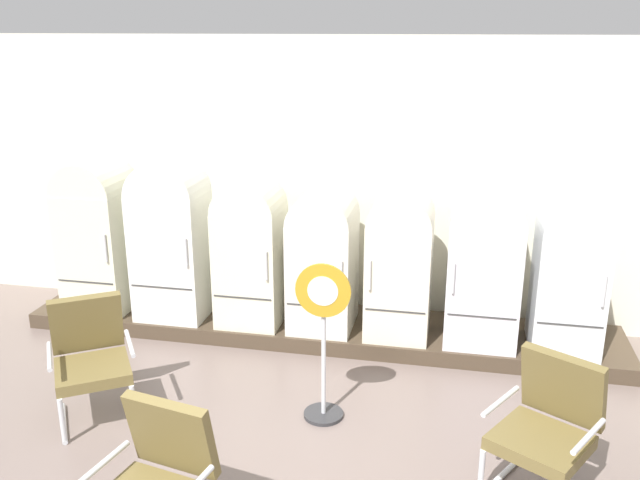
{
  "coord_description": "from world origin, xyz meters",
  "views": [
    {
      "loc": [
        1.27,
        -3.09,
        3.0
      ],
      "look_at": [
        0.07,
        2.75,
        1.1
      ],
      "focal_mm": 37.76,
      "sensor_mm": 36.0,
      "label": 1
    }
  ],
  "objects_px": {
    "refrigerator_1": "(171,235)",
    "refrigerator_4": "(400,260)",
    "armchair_left": "(91,354)",
    "armchair_right": "(548,423)",
    "refrigerator_6": "(570,270)",
    "refrigerator_2": "(250,248)",
    "refrigerator_0": "(99,230)",
    "sign_stand": "(323,348)",
    "refrigerator_5": "(484,260)",
    "refrigerator_3": "(323,255)"
  },
  "relations": [
    {
      "from": "refrigerator_1",
      "to": "refrigerator_4",
      "type": "bearing_deg",
      "value": 0.21
    },
    {
      "from": "refrigerator_1",
      "to": "armchair_left",
      "type": "xyz_separation_m",
      "value": [
        0.01,
        -1.65,
        -0.49
      ]
    },
    {
      "from": "refrigerator_4",
      "to": "armchair_left",
      "type": "relative_size",
      "value": 1.47
    },
    {
      "from": "armchair_right",
      "to": "refrigerator_6",
      "type": "bearing_deg",
      "value": 79.5
    },
    {
      "from": "armchair_right",
      "to": "refrigerator_2",
      "type": "bearing_deg",
      "value": 143.56
    },
    {
      "from": "refrigerator_0",
      "to": "sign_stand",
      "type": "distance_m",
      "value": 3.01
    },
    {
      "from": "refrigerator_1",
      "to": "armchair_left",
      "type": "bearing_deg",
      "value": -89.65
    },
    {
      "from": "refrigerator_5",
      "to": "armchair_left",
      "type": "xyz_separation_m",
      "value": [
        -3.04,
        -1.7,
        -0.42
      ]
    },
    {
      "from": "refrigerator_0",
      "to": "refrigerator_2",
      "type": "distance_m",
      "value": 1.64
    },
    {
      "from": "refrigerator_0",
      "to": "sign_stand",
      "type": "xyz_separation_m",
      "value": [
        2.64,
        -1.39,
        -0.38
      ]
    },
    {
      "from": "refrigerator_5",
      "to": "sign_stand",
      "type": "xyz_separation_m",
      "value": [
        -1.23,
        -1.4,
        -0.33
      ]
    },
    {
      "from": "refrigerator_1",
      "to": "refrigerator_3",
      "type": "height_order",
      "value": "refrigerator_1"
    },
    {
      "from": "refrigerator_2",
      "to": "refrigerator_6",
      "type": "xyz_separation_m",
      "value": [
        2.98,
        0.02,
        -0.01
      ]
    },
    {
      "from": "armchair_left",
      "to": "sign_stand",
      "type": "relative_size",
      "value": 0.74
    },
    {
      "from": "refrigerator_2",
      "to": "armchair_left",
      "type": "relative_size",
      "value": 1.51
    },
    {
      "from": "refrigerator_4",
      "to": "armchair_left",
      "type": "xyz_separation_m",
      "value": [
        -2.27,
        -1.66,
        -0.38
      ]
    },
    {
      "from": "refrigerator_3",
      "to": "sign_stand",
      "type": "bearing_deg",
      "value": -78.49
    },
    {
      "from": "refrigerator_2",
      "to": "armchair_right",
      "type": "bearing_deg",
      "value": -36.44
    },
    {
      "from": "armchair_left",
      "to": "armchair_right",
      "type": "distance_m",
      "value": 3.44
    },
    {
      "from": "refrigerator_2",
      "to": "refrigerator_4",
      "type": "bearing_deg",
      "value": 0.09
    },
    {
      "from": "refrigerator_0",
      "to": "refrigerator_1",
      "type": "bearing_deg",
      "value": -3.54
    },
    {
      "from": "refrigerator_2",
      "to": "refrigerator_5",
      "type": "bearing_deg",
      "value": 1.16
    },
    {
      "from": "refrigerator_1",
      "to": "armchair_right",
      "type": "bearing_deg",
      "value": -29.25
    },
    {
      "from": "refrigerator_0",
      "to": "refrigerator_1",
      "type": "relative_size",
      "value": 0.97
    },
    {
      "from": "refrigerator_6",
      "to": "refrigerator_2",
      "type": "bearing_deg",
      "value": -179.67
    },
    {
      "from": "refrigerator_3",
      "to": "refrigerator_4",
      "type": "height_order",
      "value": "refrigerator_4"
    },
    {
      "from": "refrigerator_2",
      "to": "sign_stand",
      "type": "bearing_deg",
      "value": -53.42
    },
    {
      "from": "refrigerator_5",
      "to": "armchair_right",
      "type": "distance_m",
      "value": 2.06
    },
    {
      "from": "refrigerator_3",
      "to": "armchair_left",
      "type": "relative_size",
      "value": 1.43
    },
    {
      "from": "armchair_right",
      "to": "sign_stand",
      "type": "distance_m",
      "value": 1.72
    },
    {
      "from": "refrigerator_1",
      "to": "refrigerator_2",
      "type": "bearing_deg",
      "value": 0.44
    },
    {
      "from": "refrigerator_1",
      "to": "refrigerator_5",
      "type": "height_order",
      "value": "refrigerator_1"
    },
    {
      "from": "refrigerator_2",
      "to": "refrigerator_5",
      "type": "xyz_separation_m",
      "value": [
        2.23,
        0.05,
        0.02
      ]
    },
    {
      "from": "refrigerator_0",
      "to": "refrigerator_5",
      "type": "relative_size",
      "value": 1.06
    },
    {
      "from": "refrigerator_2",
      "to": "refrigerator_3",
      "type": "height_order",
      "value": "refrigerator_2"
    },
    {
      "from": "armchair_right",
      "to": "refrigerator_3",
      "type": "bearing_deg",
      "value": 133.84
    },
    {
      "from": "refrigerator_6",
      "to": "refrigerator_4",
      "type": "bearing_deg",
      "value": -179.44
    },
    {
      "from": "refrigerator_1",
      "to": "refrigerator_4",
      "type": "xyz_separation_m",
      "value": [
        2.28,
        0.01,
        -0.11
      ]
    },
    {
      "from": "refrigerator_3",
      "to": "refrigerator_5",
      "type": "height_order",
      "value": "refrigerator_5"
    },
    {
      "from": "refrigerator_1",
      "to": "refrigerator_6",
      "type": "relative_size",
      "value": 1.13
    },
    {
      "from": "refrigerator_1",
      "to": "refrigerator_3",
      "type": "xyz_separation_m",
      "value": [
        1.54,
        0.05,
        -0.13
      ]
    },
    {
      "from": "refrigerator_2",
      "to": "refrigerator_6",
      "type": "bearing_deg",
      "value": 0.33
    },
    {
      "from": "refrigerator_0",
      "to": "armchair_left",
      "type": "distance_m",
      "value": 1.95
    },
    {
      "from": "refrigerator_3",
      "to": "refrigerator_5",
      "type": "distance_m",
      "value": 1.52
    },
    {
      "from": "refrigerator_6",
      "to": "armchair_right",
      "type": "xyz_separation_m",
      "value": [
        -0.36,
        -1.95,
        -0.39
      ]
    },
    {
      "from": "refrigerator_0",
      "to": "refrigerator_3",
      "type": "bearing_deg",
      "value": 0.06
    },
    {
      "from": "refrigerator_3",
      "to": "refrigerator_4",
      "type": "relative_size",
      "value": 0.98
    },
    {
      "from": "armchair_right",
      "to": "refrigerator_0",
      "type": "bearing_deg",
      "value": 155.08
    },
    {
      "from": "refrigerator_1",
      "to": "refrigerator_5",
      "type": "relative_size",
      "value": 1.09
    },
    {
      "from": "refrigerator_1",
      "to": "armchair_left",
      "type": "height_order",
      "value": "refrigerator_1"
    }
  ]
}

